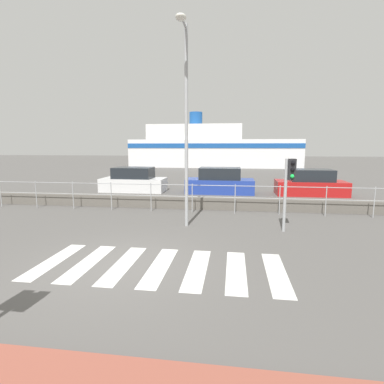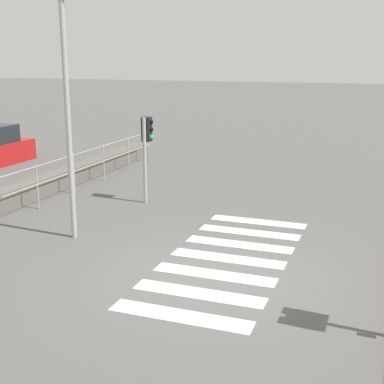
# 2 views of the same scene
# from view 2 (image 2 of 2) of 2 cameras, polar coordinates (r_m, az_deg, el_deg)

# --- Properties ---
(ground_plane) EXTENTS (160.00, 160.00, 0.00)m
(ground_plane) POSITION_cam_2_polar(r_m,az_deg,el_deg) (10.34, 2.34, -8.88)
(ground_plane) COLOR #565451
(crosswalk) EXTENTS (5.85, 2.40, 0.01)m
(crosswalk) POSITION_cam_2_polar(r_m,az_deg,el_deg) (11.17, 3.85, -7.06)
(crosswalk) COLOR silver
(crosswalk) RESTS_ON ground_plane
(traffic_light_far) EXTENTS (0.34, 0.32, 2.43)m
(traffic_light_far) POSITION_cam_2_polar(r_m,az_deg,el_deg) (15.09, -4.88, 5.52)
(traffic_light_far) COLOR #9EA0A3
(traffic_light_far) RESTS_ON ground_plane
(streetlamp) EXTENTS (0.32, 1.25, 6.77)m
(streetlamp) POSITION_cam_2_polar(r_m,az_deg,el_deg) (11.93, -12.59, 14.36)
(streetlamp) COLOR #9EA0A3
(streetlamp) RESTS_ON ground_plane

